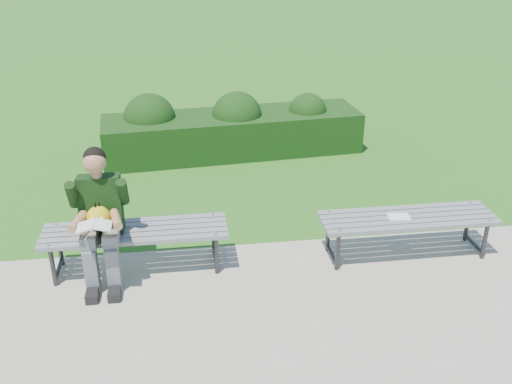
{
  "coord_description": "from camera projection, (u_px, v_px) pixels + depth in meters",
  "views": [
    {
      "loc": [
        -0.91,
        -5.33,
        3.18
      ],
      "look_at": [
        -0.2,
        -0.19,
        0.73
      ],
      "focal_mm": 40.0,
      "sensor_mm": 36.0,
      "label": 1
    }
  ],
  "objects": [
    {
      "name": "paper_sheet",
      "position": [
        399.0,
        217.0,
        5.82
      ],
      "size": [
        0.24,
        0.19,
        0.01
      ],
      "color": "white",
      "rests_on": "bench_right"
    },
    {
      "name": "ground",
      "position": [
        271.0,
        244.0,
        6.25
      ],
      "size": [
        80.0,
        80.0,
        0.0
      ],
      "color": "#2B7D19",
      "rests_on": "ground"
    },
    {
      "name": "hedge",
      "position": [
        227.0,
        128.0,
        8.6
      ],
      "size": [
        3.91,
        1.3,
        0.95
      ],
      "color": "#1A4014",
      "rests_on": "ground"
    },
    {
      "name": "walkway",
      "position": [
        306.0,
        350.0,
        4.68
      ],
      "size": [
        30.0,
        3.5,
        0.02
      ],
      "color": "beige",
      "rests_on": "ground"
    },
    {
      "name": "bench_left",
      "position": [
        135.0,
        234.0,
        5.6
      ],
      "size": [
        1.8,
        0.5,
        0.46
      ],
      "color": "gray",
      "rests_on": "walkway"
    },
    {
      "name": "bench_right",
      "position": [
        407.0,
        221.0,
        5.86
      ],
      "size": [
        1.8,
        0.5,
        0.46
      ],
      "color": "gray",
      "rests_on": "walkway"
    },
    {
      "name": "seated_boy",
      "position": [
        100.0,
        214.0,
        5.36
      ],
      "size": [
        0.56,
        0.76,
        1.31
      ],
      "color": "gray",
      "rests_on": "walkway"
    }
  ]
}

